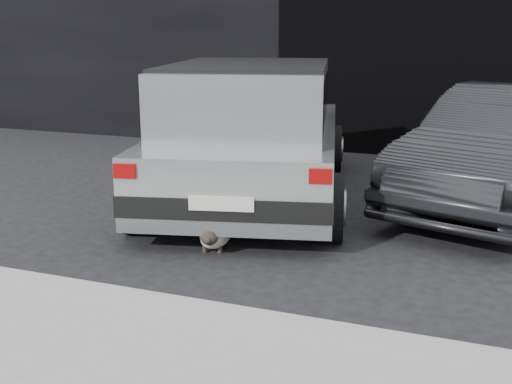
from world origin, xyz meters
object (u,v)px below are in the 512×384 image
(second_car, at_px, (509,148))
(cat_white, at_px, (171,205))
(silver_hatchback, at_px, (252,126))
(cat_siamese, at_px, (215,235))

(second_car, bearing_deg, cat_white, -132.58)
(silver_hatchback, height_order, cat_white, silver_hatchback)
(second_car, xyz_separation_m, cat_white, (-3.27, -1.95, -0.50))
(cat_siamese, bearing_deg, cat_white, -50.82)
(silver_hatchback, bearing_deg, second_car, 1.58)
(silver_hatchback, xyz_separation_m, cat_white, (-0.45, -1.16, -0.70))
(cat_siamese, distance_m, cat_white, 0.99)
(second_car, distance_m, cat_siamese, 3.61)
(silver_hatchback, relative_size, cat_siamese, 5.81)
(second_car, bearing_deg, cat_siamese, -117.61)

